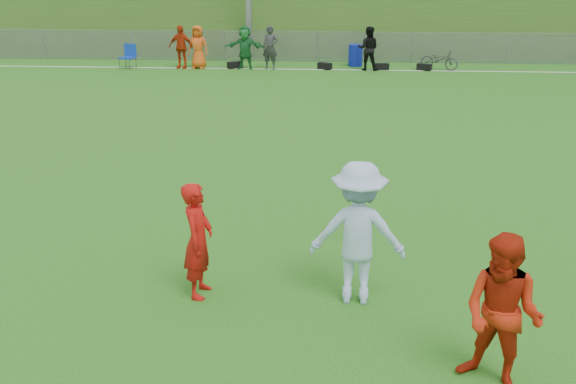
# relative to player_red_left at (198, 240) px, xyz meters

# --- Properties ---
(ground) EXTENTS (120.00, 120.00, 0.00)m
(ground) POSITION_rel_player_red_left_xyz_m (1.09, 0.12, -0.80)
(ground) COLOR #246314
(ground) RESTS_ON ground
(sideline_far) EXTENTS (60.00, 0.10, 0.01)m
(sideline_far) POSITION_rel_player_red_left_xyz_m (1.09, 18.12, -0.79)
(sideline_far) COLOR white
(sideline_far) RESTS_ON ground
(fence) EXTENTS (58.00, 0.06, 1.30)m
(fence) POSITION_rel_player_red_left_xyz_m (1.09, 20.12, -0.15)
(fence) COLOR gray
(fence) RESTS_ON ground
(berm) EXTENTS (120.00, 18.00, 3.00)m
(berm) POSITION_rel_player_red_left_xyz_m (1.09, 31.12, 0.70)
(berm) COLOR #2A5016
(berm) RESTS_ON ground
(spectator_row) EXTENTS (8.44, 0.76, 1.69)m
(spectator_row) POSITION_rel_player_red_left_xyz_m (-1.35, 18.12, 0.05)
(spectator_row) COLOR #BB2E0D
(spectator_row) RESTS_ON ground
(gear_bags) EXTENTS (8.20, 0.54, 0.26)m
(gear_bags) POSITION_rel_player_red_left_xyz_m (2.09, 18.22, -0.67)
(gear_bags) COLOR black
(gear_bags) RESTS_ON ground
(player_red_left) EXTENTS (0.42, 0.61, 1.59)m
(player_red_left) POSITION_rel_player_red_left_xyz_m (0.00, 0.00, 0.00)
(player_red_left) COLOR #B8110C
(player_red_left) RESTS_ON ground
(player_red_center) EXTENTS (1.07, 1.04, 1.74)m
(player_red_center) POSITION_rel_player_red_left_xyz_m (3.49, -1.76, 0.08)
(player_red_center) COLOR red
(player_red_center) RESTS_ON ground
(player_blue) EXTENTS (1.28, 0.78, 1.92)m
(player_blue) POSITION_rel_player_red_left_xyz_m (2.09, -0.01, 0.16)
(player_blue) COLOR #ACCAEF
(player_blue) RESTS_ON ground
(frisbee) EXTENTS (0.25, 0.25, 0.02)m
(frisbee) POSITION_rel_player_red_left_xyz_m (2.29, 1.58, 0.41)
(frisbee) COLOR white
(frisbee) RESTS_ON ground
(recycling_bin) EXTENTS (0.75, 0.75, 0.87)m
(recycling_bin) POSITION_rel_player_red_left_xyz_m (2.69, 19.12, -0.36)
(recycling_bin) COLOR #0E1D99
(recycling_bin) RESTS_ON ground
(camp_chair) EXTENTS (0.66, 0.67, 0.96)m
(camp_chair) POSITION_rel_player_red_left_xyz_m (-6.46, 17.91, -0.51)
(camp_chair) COLOR #1038AE
(camp_chair) RESTS_ON ground
(bicycle) EXTENTS (1.59, 1.18, 0.80)m
(bicycle) POSITION_rel_player_red_left_xyz_m (5.99, 18.46, -0.40)
(bicycle) COLOR #333336
(bicycle) RESTS_ON ground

